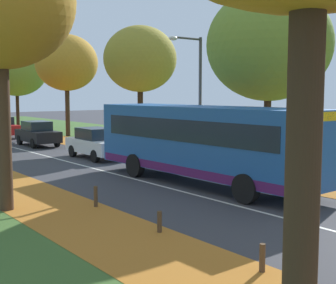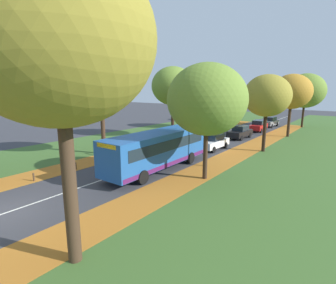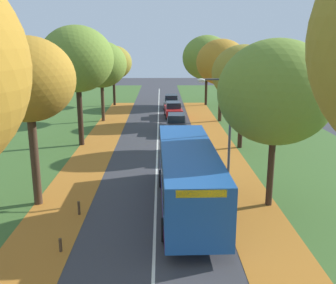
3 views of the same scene
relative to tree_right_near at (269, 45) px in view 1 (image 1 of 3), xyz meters
The scene contains 16 objects.
leaf_litter_left 12.00m from the tree_right_near, 162.91° to the left, with size 2.80×60.00×0.00m, color #B26B23.
grass_verge_right 11.28m from the tree_right_near, 68.34° to the left, with size 12.00×90.00×0.01m, color #3D6028.
leaf_litter_right 6.43m from the tree_right_near, 107.30° to the left, with size 2.80×60.00×0.00m, color #B26B23.
road_centre_line 12.05m from the tree_right_near, 121.41° to the left, with size 0.12×80.00×0.01m, color silver.
tree_right_near is the anchor object (origin of this frame).
tree_right_mid 10.79m from the tree_right_near, 86.42° to the left, with size 4.55×4.55×7.63m.
tree_right_far 20.99m from the tree_right_near, 88.25° to the left, with size 4.94×4.94×8.07m.
tree_right_distant 31.34m from the tree_right_near, 89.29° to the left, with size 6.02×6.02×8.58m.
bollard_third 13.01m from the tree_right_near, 140.12° to the right, with size 0.12×0.12×0.57m, color #4C3823.
bollard_fourth 11.41m from the tree_right_near, 154.78° to the right, with size 0.12×0.12×0.55m, color #4C3823.
bollard_fifth 10.55m from the tree_right_near, behind, with size 0.12×0.12×0.65m, color #4C3823.
streetlamp_right 3.74m from the tree_right_near, 125.60° to the left, with size 1.89×0.28×6.00m.
bus 5.57m from the tree_right_near, behind, with size 2.80×10.44×2.98m.
car_white_lead 10.41m from the tree_right_near, 114.13° to the left, with size 1.86×4.24×1.62m.
car_black_following 17.17m from the tree_right_near, 103.83° to the left, with size 1.90×4.26×1.62m.
car_red_third_in_line 23.91m from the tree_right_near, 99.81° to the left, with size 1.92×4.27×1.62m.
Camera 1 is at (-10.44, -2.59, 3.51)m, focal length 50.00 mm.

